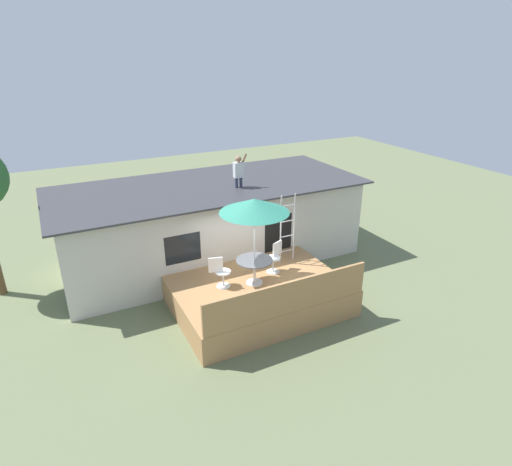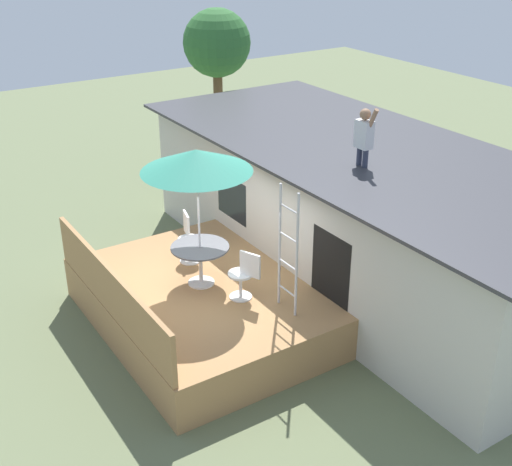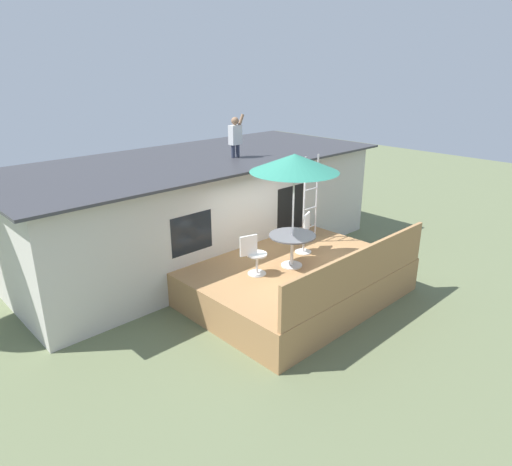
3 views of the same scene
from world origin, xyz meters
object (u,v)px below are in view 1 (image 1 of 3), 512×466
object	(u,v)px
patio_table	(254,265)
patio_chair_left	(220,272)
patio_umbrella	(254,206)
step_ladder	(287,229)
person_figure	(239,169)
patio_chair_right	(275,257)

from	to	relation	value
patio_table	patio_chair_left	size ratio (longest dim) A/B	1.13
patio_umbrella	step_ladder	world-z (taller)	patio_umbrella
patio_umbrella	step_ladder	bearing A→B (deg)	27.46
step_ladder	person_figure	bearing A→B (deg)	107.53
step_ladder	patio_chair_right	bearing A→B (deg)	-147.98
step_ladder	person_figure	distance (m)	2.62
patio_umbrella	patio_chair_right	size ratio (longest dim) A/B	2.76
patio_chair_left	patio_table	bearing A→B (deg)	-0.00
patio_chair_right	patio_table	bearing A→B (deg)	0.00
patio_table	person_figure	bearing A→B (deg)	72.88
person_figure	patio_chair_right	size ratio (longest dim) A/B	1.21
patio_umbrella	patio_chair_right	distance (m)	2.11
patio_table	patio_chair_left	world-z (taller)	patio_chair_left
patio_chair_left	patio_chair_right	xyz separation A→B (m)	(1.80, 0.12, 0.00)
patio_table	patio_chair_right	xyz separation A→B (m)	(0.86, 0.38, -0.13)
patio_umbrella	step_ladder	size ratio (longest dim) A/B	1.15
patio_umbrella	patio_chair_left	size ratio (longest dim) A/B	2.76
step_ladder	patio_chair_right	size ratio (longest dim) A/B	2.39
step_ladder	person_figure	size ratio (longest dim) A/B	1.98
patio_table	patio_chair_right	bearing A→B (deg)	23.58
patio_table	patio_chair_right	distance (m)	0.95
step_ladder	patio_table	bearing A→B (deg)	-152.54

